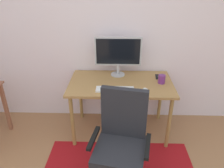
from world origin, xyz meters
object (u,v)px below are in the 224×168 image
at_px(cell_phone, 158,77).
at_px(computer_mouse, 145,90).
at_px(coffee_cup, 162,79).
at_px(desk, 121,88).
at_px(office_chair, 121,150).
at_px(keyboard, 115,89).
at_px(monitor, 118,53).

bearing_deg(cell_phone, computer_mouse, -112.74).
height_order(computer_mouse, cell_phone, computer_mouse).
bearing_deg(cell_phone, coffee_cup, -81.37).
height_order(desk, office_chair, office_chair).
bearing_deg(computer_mouse, cell_phone, 61.86).
relative_size(keyboard, coffee_cup, 4.18).
relative_size(desk, keyboard, 2.90).
bearing_deg(office_chair, cell_phone, 74.57).
distance_m(keyboard, office_chair, 0.69).
height_order(desk, coffee_cup, coffee_cup).
relative_size(desk, cell_phone, 8.91).
distance_m(keyboard, coffee_cup, 0.59).
distance_m(computer_mouse, office_chair, 0.72).
bearing_deg(desk, cell_phone, 18.61).
distance_m(desk, office_chair, 0.84).
relative_size(monitor, cell_phone, 4.14).
height_order(desk, computer_mouse, computer_mouse).
height_order(monitor, office_chair, monitor).
height_order(desk, keyboard, keyboard).
xyz_separation_m(desk, computer_mouse, (0.27, -0.23, 0.09)).
relative_size(keyboard, office_chair, 0.43).
xyz_separation_m(monitor, office_chair, (0.04, -1.02, -0.62)).
bearing_deg(desk, keyboard, -108.57).
height_order(coffee_cup, office_chair, office_chair).
xyz_separation_m(keyboard, office_chair, (0.07, -0.61, -0.33)).
xyz_separation_m(desk, coffee_cup, (0.49, -0.01, 0.13)).
distance_m(cell_phone, office_chair, 1.13).
bearing_deg(coffee_cup, keyboard, -160.43).
bearing_deg(keyboard, desk, 71.43).
relative_size(coffee_cup, cell_phone, 0.74).
height_order(desk, monitor, monitor).
xyz_separation_m(keyboard, computer_mouse, (0.34, -0.03, 0.01)).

